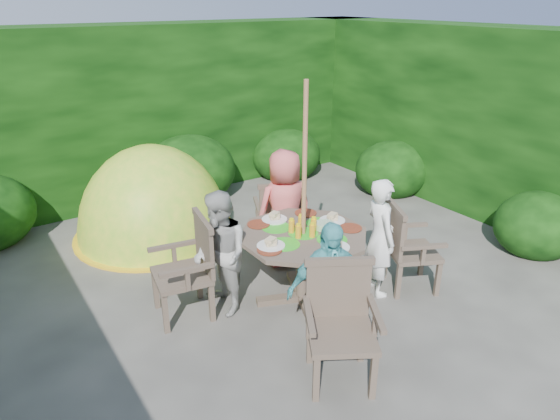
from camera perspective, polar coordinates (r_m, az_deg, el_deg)
ground at (r=4.95m, az=-0.11°, el=-11.85°), size 60.00×60.00×0.00m
hedge_enclosure at (r=5.45m, az=-8.00°, el=5.97°), size 9.00×9.00×2.50m
patio_table at (r=4.86m, az=2.69°, el=-3.92°), size 1.67×1.67×0.90m
parasol_pole at (r=4.66m, az=2.75°, el=1.22°), size 0.06×0.06×2.20m
garden_chair_right at (r=5.30m, az=14.20°, el=-4.03°), size 0.67×0.70×0.90m
garden_chair_left at (r=4.80m, az=-10.30°, el=-6.41°), size 0.59×0.64×0.94m
garden_chair_back at (r=5.90m, az=-0.17°, el=-0.55°), size 0.67×0.64×0.88m
garden_chair_front at (r=4.03m, az=6.89°, el=-12.49°), size 0.74×0.71×0.94m
child_right at (r=5.11m, az=11.35°, el=-3.08°), size 0.42×0.52×1.24m
child_left at (r=4.74m, az=-6.78°, el=-5.04°), size 0.50×0.63×1.22m
child_back at (r=5.54m, az=0.54°, el=0.16°), size 0.72×0.53×1.35m
child_front at (r=4.20m, az=5.47°, el=-9.03°), size 0.77×0.48×1.22m
dome_tent at (r=6.70m, az=-13.92°, el=-2.64°), size 2.19×2.19×2.35m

